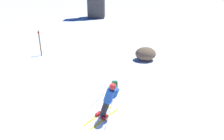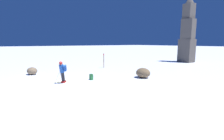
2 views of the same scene
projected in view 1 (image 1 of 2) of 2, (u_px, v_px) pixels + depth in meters
ground_plane at (94, 117)px, 9.04m from camera, size 300.00×300.00×0.00m
skier at (108, 99)px, 8.44m from camera, size 1.56×1.68×1.80m
spare_backpack at (115, 86)px, 10.96m from camera, size 0.31×0.24×0.50m
exposed_boulder_0 at (146, 54)px, 14.67m from camera, size 1.37×1.17×0.89m
trail_marker at (40, 42)px, 15.24m from camera, size 0.13×0.13×1.82m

